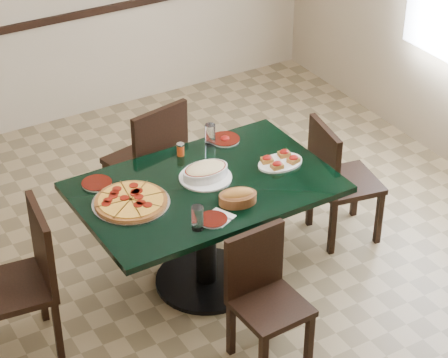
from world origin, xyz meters
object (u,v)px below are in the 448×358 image
main_table (206,210)px  bruschetta_platter (280,161)px  chair_left (26,274)px  lasagna_casserole (205,172)px  chair_right (336,176)px  bread_basket (238,197)px  chair_far (151,157)px  chair_near (263,291)px  pepperoni_pizza (131,201)px

main_table → bruschetta_platter: (0.52, -0.03, 0.21)m
chair_left → lasagna_casserole: 1.21m
chair_right → bruschetta_platter: 0.56m
bread_basket → chair_far: bearing=106.9°
chair_left → bread_basket: size_ratio=3.60×
main_table → chair_far: chair_far is taller
bread_basket → chair_left: bearing=-178.9°
chair_far → chair_left: 1.39m
chair_near → chair_left: bearing=143.8°
bread_basket → bruschetta_platter: (0.45, 0.24, -0.02)m
chair_right → pepperoni_pizza: bearing=98.9°
chair_far → main_table: bearing=77.0°
chair_near → chair_right: (1.03, 0.72, 0.04)m
chair_near → bruschetta_platter: bearing=48.2°
main_table → bruschetta_platter: size_ratio=5.09×
chair_right → bruschetta_platter: (-0.48, -0.03, 0.28)m
chair_near → lasagna_casserole: 0.85m
chair_left → bruschetta_platter: bearing=95.0°
pepperoni_pizza → lasagna_casserole: (0.51, 0.02, 0.03)m
chair_far → chair_right: size_ratio=1.07×
bread_basket → bruschetta_platter: size_ratio=0.84×
main_table → pepperoni_pizza: pepperoni_pizza is taller
pepperoni_pizza → lasagna_casserole: size_ratio=1.42×
main_table → chair_left: bearing=178.1°
bread_basket → bruschetta_platter: 0.51m
pepperoni_pizza → lasagna_casserole: 0.51m
chair_near → chair_far: bearing=85.2°
chair_left → pepperoni_pizza: chair_left is taller
chair_far → bread_basket: size_ratio=3.67×
pepperoni_pizza → bread_basket: bread_basket is taller
main_table → chair_near: size_ratio=1.92×
bruschetta_platter → chair_near: bearing=-129.7°
chair_near → main_table: bearing=84.6°
lasagna_casserole → chair_right: bearing=-3.8°
chair_near → bread_basket: 0.57m
pepperoni_pizza → bruschetta_platter: (0.99, -0.07, 0.01)m
chair_near → chair_right: chair_right is taller
chair_left → chair_near: bearing=63.3°
chair_left → lasagna_casserole: bearing=98.7°
chair_right → pepperoni_pizza: 1.50m
pepperoni_pizza → bread_basket: 0.62m
chair_far → bruschetta_platter: (0.50, -0.81, 0.25)m
main_table → chair_near: bearing=-93.5°
chair_left → pepperoni_pizza: 0.72m
bruschetta_platter → chair_far: bearing=120.9°
main_table → bread_basket: (0.07, -0.26, 0.22)m
chair_near → bruschetta_platter: chair_near is taller
chair_near → lasagna_casserole: lasagna_casserole is taller
main_table → chair_near: 0.72m
main_table → chair_right: bearing=-0.8°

